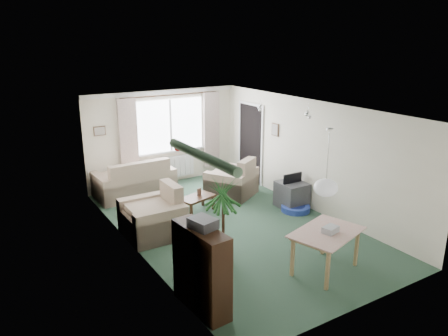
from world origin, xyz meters
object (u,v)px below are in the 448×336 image
bookshelf (201,269)px  tv_cube (292,195)px  sofa (134,177)px  armchair_corner (232,176)px  coffee_table (197,204)px  armchair_left (152,211)px  pet_bed (296,208)px  dining_table (325,252)px  houseplant (223,221)px

bookshelf → tv_cube: bookshelf is taller
sofa → tv_cube: size_ratio=2.89×
armchair_corner → coffee_table: bearing=-9.1°
coffee_table → bookshelf: bookshelf is taller
armchair_corner → tv_cube: bearing=87.0°
armchair_left → pet_bed: armchair_left is taller
sofa → armchair_corner: (1.98, -1.22, 0.01)m
dining_table → houseplant: bearing=138.3°
sofa → houseplant: (0.11, -3.87, 0.30)m
houseplant → dining_table: 1.72m
armchair_corner → dining_table: size_ratio=0.97×
coffee_table → dining_table: bearing=-80.0°
dining_table → armchair_corner: bearing=80.7°
armchair_left → armchair_corner: bearing=113.8°
sofa → pet_bed: 3.86m
tv_cube → pet_bed: (-0.08, -0.23, -0.22)m
tv_cube → pet_bed: 0.33m
tv_cube → dining_table: bearing=-117.4°
tv_cube → pet_bed: bearing=-107.2°
pet_bed → coffee_table: bearing=149.1°
armchair_left → coffee_table: (1.28, 0.58, -0.31)m
armchair_left → tv_cube: size_ratio=1.73×
armchair_corner → dining_table: bearing=49.5°
sofa → armchair_corner: size_ratio=1.74×
armchair_left → bookshelf: (-0.34, -2.56, 0.12)m
sofa → dining_table: size_ratio=1.69×
coffee_table → tv_cube: size_ratio=1.22×
coffee_table → armchair_corner: bearing=22.1°
coffee_table → pet_bed: coffee_table is taller
armchair_left → dining_table: bearing=35.0°
houseplant → pet_bed: houseplant is taller
armchair_corner → houseplant: size_ratio=0.69×
sofa → houseplant: bearing=89.9°
dining_table → coffee_table: bearing=100.0°
coffee_table → houseplant: bearing=-107.1°
sofa → coffee_table: (0.78, -1.70, -0.28)m
armchair_corner → pet_bed: armchair_corner is taller
houseplant → tv_cube: 2.94m
bookshelf → houseplant: bearing=41.1°
bookshelf → dining_table: bookshelf is taller
bookshelf → dining_table: 2.22m
bookshelf → houseplant: 1.36m
armchair_left → bookshelf: 2.59m
armchair_left → pet_bed: 3.19m
houseplant → dining_table: houseplant is taller
armchair_left → coffee_table: 1.44m
houseplant → dining_table: bearing=-41.7°
armchair_left → coffee_table: size_ratio=1.41×
houseplant → armchair_left: bearing=110.9°
armchair_corner → armchair_left: bearing=-7.9°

